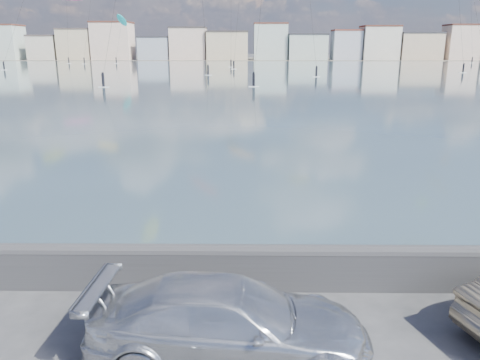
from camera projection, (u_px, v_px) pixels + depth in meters
The scene contains 6 objects.
bay_water at pixel (240, 73), 96.01m from camera, with size 500.00×177.00×0.00m, color #2E4851.
far_shore_strip at pixel (243, 59), 200.30m from camera, with size 500.00×60.00×0.00m, color #4C473D.
seawall at pixel (195, 265), 10.50m from camera, with size 400.00×0.36×1.08m.
far_buildings at pixel (246, 44), 185.17m from camera, with size 240.79×13.26×14.60m.
car_silver at pixel (229, 322), 8.09m from camera, with size 1.99×4.90×1.42m, color silver.
kitesurfer_2 at pixel (122, 21), 151.88m from camera, with size 2.97×11.43×15.64m.
Camera 1 is at (1.12, -6.85, 5.31)m, focal length 35.00 mm.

